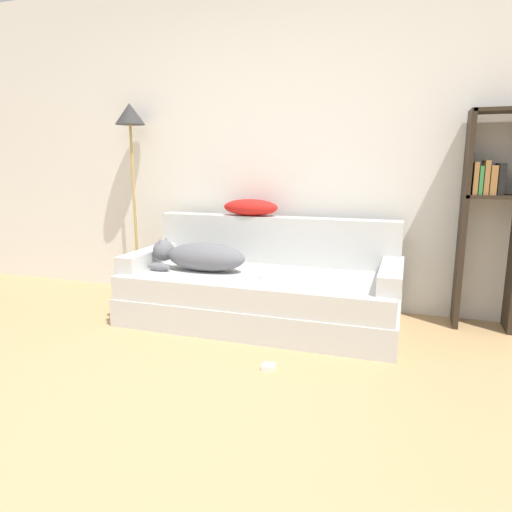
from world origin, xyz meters
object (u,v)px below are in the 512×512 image
at_px(laptop, 283,275).
at_px(bookshelf, 490,207).
at_px(dog, 200,256).
at_px(throw_pillow, 251,207).
at_px(power_adapter, 268,367).
at_px(couch, 260,298).
at_px(floor_lamp, 131,134).

xyz_separation_m(laptop, bookshelf, (1.38, 0.46, 0.49)).
height_order(dog, laptop, dog).
xyz_separation_m(throw_pillow, power_adapter, (0.51, -1.16, -0.82)).
bearing_deg(couch, power_adapter, -68.43).
bearing_deg(floor_lamp, laptop, -16.44).
bearing_deg(bookshelf, couch, -164.98).
xyz_separation_m(floor_lamp, power_adapter, (1.63, -1.17, -1.43)).
bearing_deg(bookshelf, floor_lamp, -179.76).
xyz_separation_m(dog, floor_lamp, (-0.86, 0.47, 0.95)).
relative_size(couch, power_adapter, 28.99).
relative_size(laptop, bookshelf, 0.24).
distance_m(couch, throw_pillow, 0.78).
distance_m(floor_lamp, power_adapter, 2.47).
height_order(couch, throw_pillow, throw_pillow).
relative_size(bookshelf, power_adapter, 22.11).
bearing_deg(laptop, power_adapter, -98.32).
bearing_deg(power_adapter, laptop, 98.89).
relative_size(laptop, power_adapter, 5.36).
height_order(laptop, throw_pillow, throw_pillow).
bearing_deg(couch, floor_lamp, 162.89).
relative_size(throw_pillow, bookshelf, 0.30).
xyz_separation_m(laptop, power_adapter, (0.11, -0.73, -0.37)).
xyz_separation_m(bookshelf, floor_lamp, (-2.90, -0.01, 0.56)).
bearing_deg(throw_pillow, floor_lamp, 179.18).
bearing_deg(power_adapter, floor_lamp, 144.27).
height_order(couch, bookshelf, bookshelf).
relative_size(couch, throw_pillow, 4.38).
bearing_deg(couch, laptop, -11.63).
height_order(throw_pillow, floor_lamp, floor_lamp).
distance_m(laptop, power_adapter, 0.82).
xyz_separation_m(bookshelf, power_adapter, (-1.27, -1.19, -0.87)).
bearing_deg(dog, floor_lamp, 151.56).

